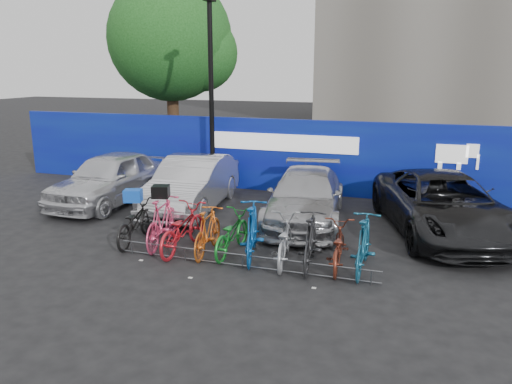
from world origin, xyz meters
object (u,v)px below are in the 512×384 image
at_px(bike_1, 162,222).
at_px(bike_8, 338,246).
at_px(lamppost, 211,91).
at_px(bike_3, 208,231).
at_px(car_2, 305,197).
at_px(car_1, 192,184).
at_px(car_0, 110,178).
at_px(bike_5, 252,231).
at_px(bike_6, 284,240).
at_px(bike_7, 310,241).
at_px(bike_2, 182,229).
at_px(car_3, 443,205).
at_px(bike_rack, 242,260).
at_px(bike_9, 364,244).
at_px(bike_0, 135,222).
at_px(bike_4, 232,233).
at_px(tree, 176,42).

height_order(bike_1, bike_8, bike_1).
xyz_separation_m(lamppost, bike_3, (2.20, -5.47, -2.75)).
bearing_deg(car_2, car_1, 170.70).
height_order(car_0, bike_5, car_0).
bearing_deg(bike_6, bike_7, 164.74).
bearing_deg(car_2, bike_2, -131.98).
distance_m(car_1, car_3, 6.79).
distance_m(car_2, bike_3, 3.38).
bearing_deg(bike_8, bike_rack, 13.36).
height_order(bike_5, bike_6, bike_5).
distance_m(bike_1, bike_2, 0.60).
distance_m(car_3, bike_9, 3.39).
height_order(bike_rack, bike_3, bike_3).
bearing_deg(bike_8, bike_9, 171.10).
height_order(lamppost, bike_1, lamppost).
xyz_separation_m(bike_0, bike_4, (2.41, 0.02, -0.03)).
bearing_deg(bike_7, lamppost, -56.34).
bearing_deg(bike_8, bike_2, -3.69).
bearing_deg(car_1, bike_4, -57.64).
xyz_separation_m(car_1, bike_3, (1.86, -3.16, -0.24)).
relative_size(bike_rack, bike_4, 3.12).
relative_size(bike_2, bike_3, 1.14).
bearing_deg(tree, bike_5, -56.02).
bearing_deg(bike_7, car_2, -80.94).
xyz_separation_m(car_1, bike_6, (3.58, -3.14, -0.27)).
bearing_deg(bike_3, tree, -65.19).
bearing_deg(bike_2, bike_7, -179.01).
bearing_deg(tree, bike_7, -51.55).
height_order(car_0, car_1, car_0).
xyz_separation_m(tree, car_0, (1.27, -7.11, -4.29)).
xyz_separation_m(bike_3, bike_8, (2.84, 0.10, -0.06)).
bearing_deg(bike_7, car_3, -135.66).
distance_m(bike_1, bike_8, 4.04).
relative_size(bike_rack, bike_6, 2.97).
xyz_separation_m(bike_1, bike_2, (0.58, -0.15, -0.06)).
height_order(car_1, bike_4, car_1).
xyz_separation_m(bike_rack, bike_2, (-1.61, 0.52, 0.35)).
xyz_separation_m(bike_7, bike_8, (0.53, 0.15, -0.11)).
relative_size(tree, lamppost, 1.28).
bearing_deg(bike_4, bike_8, -179.87).
bearing_deg(bike_rack, bike_0, 167.12).
xyz_separation_m(bike_rack, bike_0, (-2.92, 0.67, 0.34)).
xyz_separation_m(bike_4, bike_7, (1.81, -0.21, 0.10)).
distance_m(lamppost, car_2, 5.14).
height_order(lamppost, bike_rack, lamppost).
bearing_deg(bike_3, bike_8, 177.19).
bearing_deg(car_0, bike_6, -23.32).
distance_m(bike_1, bike_7, 3.51).
bearing_deg(bike_9, car_1, -30.08).
bearing_deg(bike_4, bike_7, 175.03).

